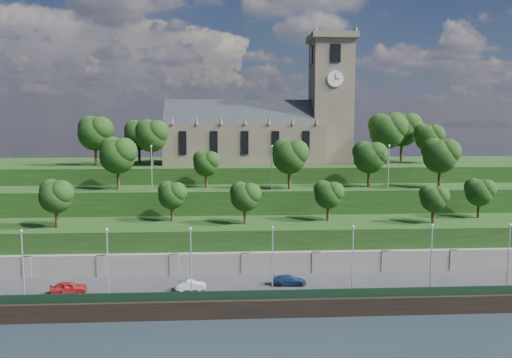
{
  "coord_description": "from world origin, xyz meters",
  "views": [
    {
      "loc": [
        -7.53,
        -57.2,
        22.91
      ],
      "look_at": [
        -2.42,
        30.0,
        13.42
      ],
      "focal_mm": 35.0,
      "sensor_mm": 36.0,
      "label": 1
    }
  ],
  "objects": [
    {
      "name": "hilltop",
      "position": [
        0.0,
        50.0,
        7.5
      ],
      "size": [
        160.0,
        32.0,
        15.0
      ],
      "primitive_type": "cube",
      "color": "#183612",
      "rests_on": "ground"
    },
    {
      "name": "trees_lower",
      "position": [
        -0.81,
        17.93,
        12.39
      ],
      "size": [
        70.34,
        8.52,
        7.1
      ],
      "color": "#312413",
      "rests_on": "embankment_lower"
    },
    {
      "name": "lamp_posts_upper",
      "position": [
        -0.0,
        26.0,
        16.4
      ],
      "size": [
        40.36,
        0.36,
        7.59
      ],
      "color": "#B2B2B7",
      "rests_on": "embankment_upper"
    },
    {
      "name": "fence",
      "position": [
        0.0,
        0.6,
        2.6
      ],
      "size": [
        160.0,
        0.1,
        1.2
      ],
      "primitive_type": "cube",
      "color": "#15301C",
      "rests_on": "promenade"
    },
    {
      "name": "embankment_lower",
      "position": [
        0.0,
        18.0,
        4.0
      ],
      "size": [
        160.0,
        12.0,
        8.0
      ],
      "primitive_type": "cube",
      "color": "#183612",
      "rests_on": "ground"
    },
    {
      "name": "car_middle",
      "position": [
        -12.25,
        4.68,
        2.63
      ],
      "size": [
        3.95,
        1.68,
        1.27
      ],
      "primitive_type": "imported",
      "rotation": [
        0.0,
        0.0,
        1.66
      ],
      "color": "silver",
      "rests_on": "promenade"
    },
    {
      "name": "lamp_posts_promenade",
      "position": [
        -2.0,
        2.5,
        6.91
      ],
      "size": [
        60.36,
        0.36,
        8.58
      ],
      "color": "#B2B2B7",
      "rests_on": "promenade"
    },
    {
      "name": "ground",
      "position": [
        0.0,
        0.0,
        0.0
      ],
      "size": [
        320.0,
        320.0,
        0.0
      ],
      "primitive_type": "plane",
      "color": "#1A242A",
      "rests_on": "ground"
    },
    {
      "name": "trees_upper",
      "position": [
        3.17,
        27.93,
        17.72
      ],
      "size": [
        61.82,
        8.09,
        8.96
      ],
      "color": "#312413",
      "rests_on": "embankment_upper"
    },
    {
      "name": "embankment_upper",
      "position": [
        0.0,
        29.0,
        6.0
      ],
      "size": [
        160.0,
        10.0,
        12.0
      ],
      "primitive_type": "cube",
      "color": "#183612",
      "rests_on": "ground"
    },
    {
      "name": "church",
      "position": [
        0.79,
        45.98,
        22.52
      ],
      "size": [
        38.6,
        12.35,
        27.6
      ],
      "color": "brown",
      "rests_on": "hilltop"
    },
    {
      "name": "car_left",
      "position": [
        -27.38,
        4.4,
        2.74
      ],
      "size": [
        4.65,
        2.73,
        1.49
      ],
      "primitive_type": "imported",
      "rotation": [
        0.0,
        0.0,
        1.81
      ],
      "color": "#A91C1E",
      "rests_on": "promenade"
    },
    {
      "name": "quay_wall",
      "position": [
        0.0,
        -0.05,
        1.1
      ],
      "size": [
        160.0,
        0.5,
        2.2
      ],
      "primitive_type": "cube",
      "color": "black",
      "rests_on": "ground"
    },
    {
      "name": "retaining_wall",
      "position": [
        0.0,
        11.97,
        2.5
      ],
      "size": [
        160.0,
        2.1,
        5.0
      ],
      "color": "slate",
      "rests_on": "ground"
    },
    {
      "name": "trees_hilltop",
      "position": [
        3.59,
        44.65,
        21.62
      ],
      "size": [
        73.94,
        16.63,
        10.77
      ],
      "color": "#312413",
      "rests_on": "hilltop"
    },
    {
      "name": "promenade",
      "position": [
        0.0,
        6.0,
        1.0
      ],
      "size": [
        160.0,
        12.0,
        2.0
      ],
      "primitive_type": "cube",
      "color": "#2D2D30",
      "rests_on": "ground"
    },
    {
      "name": "car_right",
      "position": [
        0.53,
        5.99,
        2.65
      ],
      "size": [
        4.6,
        2.12,
        1.3
      ],
      "primitive_type": "imported",
      "rotation": [
        0.0,
        0.0,
        1.5
      ],
      "color": "navy",
      "rests_on": "promenade"
    }
  ]
}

